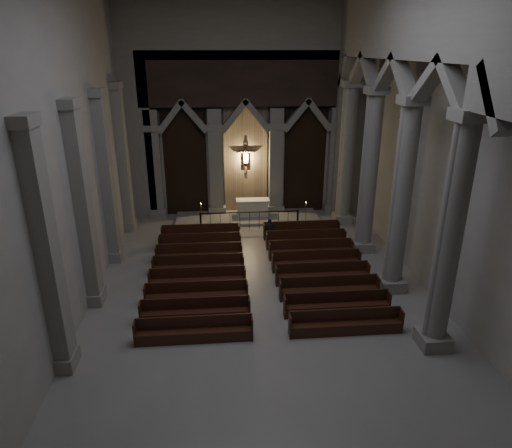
# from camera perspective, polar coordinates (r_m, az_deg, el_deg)

# --- Properties ---
(room) EXTENTS (24.00, 24.10, 12.00)m
(room) POSITION_cam_1_polar(r_m,az_deg,el_deg) (15.34, 1.54, 13.56)
(room) COLOR gray
(room) RESTS_ON ground
(sanctuary_wall) EXTENTS (14.00, 0.77, 12.00)m
(sanctuary_wall) POSITION_cam_1_polar(r_m,az_deg,el_deg) (26.87, -1.33, 14.74)
(sanctuary_wall) COLOR gray
(sanctuary_wall) RESTS_ON ground
(right_arcade) EXTENTS (1.00, 24.00, 12.00)m
(right_arcade) POSITION_cam_1_polar(r_m,az_deg,el_deg) (18.04, 19.25, 14.31)
(right_arcade) COLOR gray
(right_arcade) RESTS_ON ground
(left_pilasters) EXTENTS (0.60, 13.00, 8.03)m
(left_pilasters) POSITION_cam_1_polar(r_m,az_deg,el_deg) (20.11, -19.28, 3.43)
(left_pilasters) COLOR gray
(left_pilasters) RESTS_ON ground
(sanctuary_step) EXTENTS (8.50, 2.60, 0.15)m
(sanctuary_step) POSITION_cam_1_polar(r_m,az_deg,el_deg) (27.48, -1.08, 0.84)
(sanctuary_step) COLOR gray
(sanctuary_step) RESTS_ON ground
(altar) EXTENTS (1.98, 0.79, 1.00)m
(altar) POSITION_cam_1_polar(r_m,az_deg,el_deg) (27.43, -0.42, 2.10)
(altar) COLOR beige
(altar) RESTS_ON sanctuary_step
(altar_rail) EXTENTS (5.56, 0.09, 1.09)m
(altar_rail) POSITION_cam_1_polar(r_m,az_deg,el_deg) (25.58, -0.82, 0.82)
(altar_rail) COLOR black
(altar_rail) RESTS_ON ground
(candle_stand_left) EXTENTS (0.22, 0.22, 1.32)m
(candle_stand_left) POSITION_cam_1_polar(r_m,az_deg,el_deg) (26.61, -6.82, 0.64)
(candle_stand_left) COLOR #AC8A35
(candle_stand_left) RESTS_ON ground
(candle_stand_right) EXTENTS (0.21, 0.21, 1.25)m
(candle_stand_right) POSITION_cam_1_polar(r_m,az_deg,el_deg) (26.94, 6.19, 0.89)
(candle_stand_right) COLOR #AC8A35
(candle_stand_right) RESTS_ON ground
(pews) EXTENTS (9.51, 9.31, 0.92)m
(pews) POSITION_cam_1_polar(r_m,az_deg,el_deg) (20.40, 0.41, -6.05)
(pews) COLOR black
(pews) RESTS_ON ground
(worshipper) EXTENTS (0.45, 0.31, 1.19)m
(worshipper) POSITION_cam_1_polar(r_m,az_deg,el_deg) (24.23, 1.76, -0.73)
(worshipper) COLOR black
(worshipper) RESTS_ON ground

